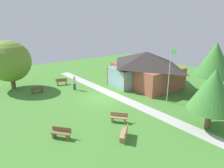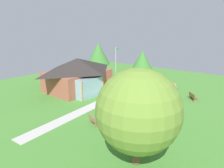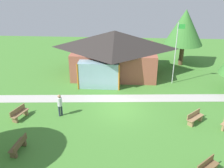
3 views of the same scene
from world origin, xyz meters
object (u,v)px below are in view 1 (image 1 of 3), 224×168
at_px(bench_front_right, 61,133).
at_px(bench_lawn_far_right, 124,134).
at_px(pavilion, 145,68).
at_px(tree_lawn_corner, 10,61).
at_px(flagpole, 170,73).
at_px(visitor_strolling_lawn, 74,82).
at_px(bench_front_left, 37,90).
at_px(tree_east_hedge, 213,90).
at_px(tree_behind_pavilion_right, 215,60).
at_px(bench_mid_left, 62,82).
at_px(bench_mid_right, 119,118).

distance_m(bench_front_right, bench_lawn_far_right, 4.65).
xyz_separation_m(pavilion, tree_lawn_corner, (-8.40, -14.68, 1.19)).
height_order(flagpole, visitor_strolling_lawn, flagpole).
xyz_separation_m(visitor_strolling_lawn, tree_lawn_corner, (-4.91, -6.13, 2.49)).
relative_size(bench_front_left, tree_lawn_corner, 0.26).
distance_m(bench_front_right, tree_lawn_corner, 14.48).
height_order(pavilion, tree_east_hedge, tree_east_hedge).
xyz_separation_m(pavilion, tree_east_hedge, (11.10, -3.65, 0.97)).
height_order(bench_lawn_far_right, visitor_strolling_lawn, visitor_strolling_lawn).
bearing_deg(flagpole, bench_front_right, -89.97).
xyz_separation_m(bench_front_left, tree_east_hedge, (16.09, 9.03, 2.88)).
bearing_deg(tree_east_hedge, visitor_strolling_lawn, -161.44).
height_order(bench_front_left, visitor_strolling_lawn, visitor_strolling_lawn).
height_order(bench_lawn_far_right, tree_behind_pavilion_right, tree_behind_pavilion_right).
height_order(flagpole, bench_mid_left, flagpole).
relative_size(pavilion, bench_mid_left, 5.86).
bearing_deg(tree_lawn_corner, bench_lawn_far_right, 15.35).
distance_m(pavilion, bench_front_left, 13.76).
distance_m(tree_behind_pavilion_right, tree_east_hedge, 7.67).
bearing_deg(tree_east_hedge, bench_lawn_far_right, -112.63).
bearing_deg(bench_front_right, flagpole, -132.17).
bearing_deg(tree_behind_pavilion_right, bench_mid_right, -95.63).
distance_m(bench_front_left, tree_east_hedge, 18.67).
bearing_deg(flagpole, pavilion, 159.19).
relative_size(bench_front_right, tree_east_hedge, 0.28).
height_order(flagpole, bench_front_left, flagpole).
relative_size(flagpole, bench_front_left, 3.74).
bearing_deg(tree_lawn_corner, tree_behind_pavilion_right, 48.22).
bearing_deg(bench_front_left, bench_front_right, -89.71).
bearing_deg(bench_mid_left, bench_front_left, 40.64).
bearing_deg(tree_east_hedge, tree_behind_pavilion_right, 119.18).
bearing_deg(pavilion, flagpole, -20.81).
bearing_deg(bench_mid_left, bench_lawn_far_right, 105.68).
relative_size(pavilion, visitor_strolling_lawn, 5.25).
distance_m(flagpole, tree_east_hedge, 5.58).
bearing_deg(bench_mid_right, bench_lawn_far_right, 108.54).
height_order(bench_front_left, bench_mid_right, same).
distance_m(bench_front_left, tree_behind_pavilion_right, 20.34).
relative_size(bench_lawn_far_right, visitor_strolling_lawn, 0.80).
bearing_deg(tree_lawn_corner, flagpole, 41.55).
bearing_deg(bench_front_right, tree_lawn_corner, -38.84).
relative_size(flagpole, tree_lawn_corner, 0.95).
bearing_deg(tree_east_hedge, bench_front_right, -117.80).
distance_m(bench_mid_left, tree_east_hedge, 18.54).
distance_m(bench_front_right, bench_front_left, 10.77).
relative_size(visitor_strolling_lawn, tree_behind_pavilion_right, 0.28).
height_order(bench_mid_left, tree_lawn_corner, tree_lawn_corner).
relative_size(bench_mid_right, tree_behind_pavilion_right, 0.23).
bearing_deg(bench_lawn_far_right, tree_lawn_corner, 61.86).
xyz_separation_m(bench_lawn_far_right, bench_mid_right, (-2.21, 1.15, 0.00)).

